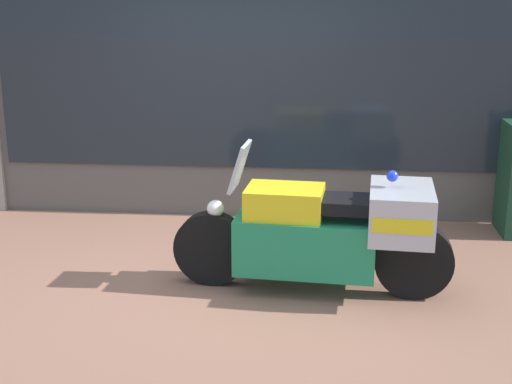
% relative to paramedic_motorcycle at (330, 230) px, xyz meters
% --- Properties ---
extents(ground_plane, '(60.00, 60.00, 0.00)m').
position_rel_paramedic_motorcycle_xyz_m(ground_plane, '(-0.96, 0.13, -0.52)').
color(ground_plane, '#8E604C').
extents(shop_building, '(6.87, 0.55, 3.58)m').
position_rel_paramedic_motorcycle_xyz_m(shop_building, '(-1.37, 2.13, 1.28)').
color(shop_building, '#56514C').
rests_on(shop_building, ground).
extents(window_display, '(5.57, 0.30, 2.11)m').
position_rel_paramedic_motorcycle_xyz_m(window_display, '(-0.61, 2.17, -0.03)').
color(window_display, slate).
rests_on(window_display, ground).
extents(paramedic_motorcycle, '(2.25, 0.78, 1.20)m').
position_rel_paramedic_motorcycle_xyz_m(paramedic_motorcycle, '(0.00, 0.00, 0.00)').
color(paramedic_motorcycle, black).
rests_on(paramedic_motorcycle, ground).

